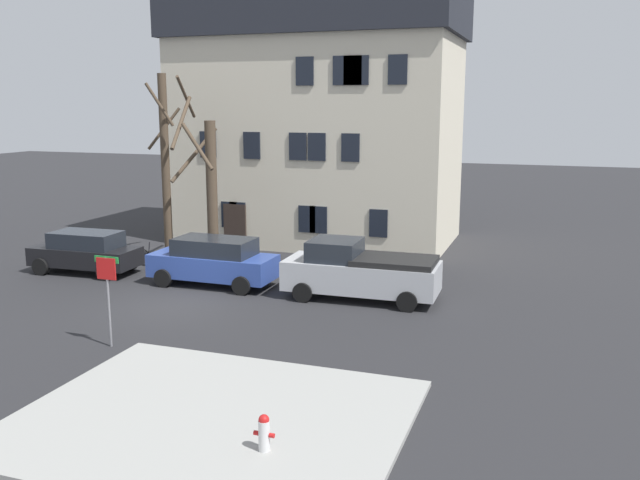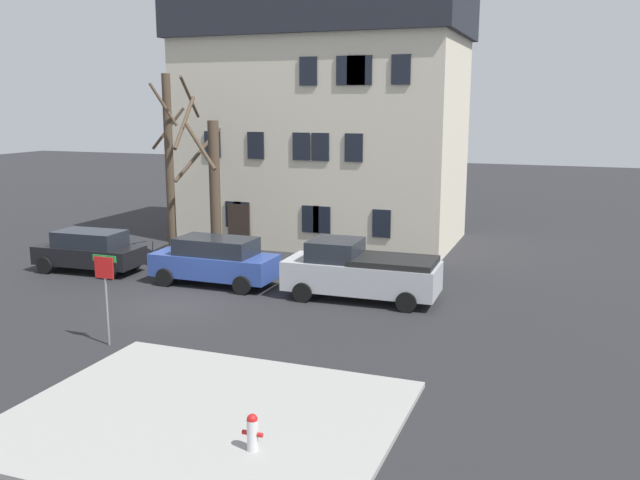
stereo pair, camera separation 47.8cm
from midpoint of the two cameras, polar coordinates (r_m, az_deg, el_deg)
ground_plane at (r=23.67m, az=-12.24°, el=-5.26°), size 120.00×120.00×0.00m
sidewalk_slab at (r=15.26m, az=-9.89°, el=-14.40°), size 8.16×6.73×0.12m
building_main at (r=33.61m, az=-0.54°, el=10.29°), size 13.42×7.57×11.92m
tree_bare_near at (r=30.22m, az=-13.13°, el=6.32°), size 2.30×2.10×7.88m
tree_bare_mid at (r=28.61m, az=-9.72°, el=4.44°), size 2.24×3.10×6.95m
car_black_wagon at (r=28.84m, az=-19.37°, el=-0.90°), size 4.36×2.08×1.67m
car_blue_wagon at (r=25.69m, az=-9.38°, el=-1.72°), size 4.69×2.03×1.78m
pickup_truck_silver at (r=23.60m, az=2.76°, el=-2.60°), size 5.32×2.34×2.03m
fire_hydrant at (r=13.58m, az=-5.72°, el=-15.62°), size 0.42×0.22×0.74m
street_sign_pole at (r=19.69m, az=-17.95°, el=-3.47°), size 0.76×0.07×2.57m
bicycle_leaning at (r=29.22m, az=-14.12°, el=-1.45°), size 1.75×0.10×1.03m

